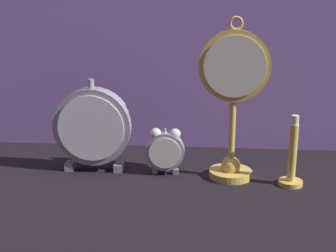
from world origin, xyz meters
TOP-DOWN VIEW (x-y plane):
  - ground_plane at (0.00, 0.00)m, footprint 4.00×4.00m
  - fabric_backdrop_drape at (0.00, 0.33)m, footprint 1.54×0.01m
  - pocket_watch_on_stand at (0.14, 0.11)m, footprint 0.15×0.10m
  - alarm_clock_twin_bell at (-0.01, 0.12)m, footprint 0.09×0.03m
  - mantel_clock_silver at (-0.18, 0.13)m, footprint 0.18×0.04m
  - brass_candlestick at (0.26, 0.08)m, footprint 0.05×0.05m

SIDE VIEW (x-z plane):
  - ground_plane at x=0.00m, z-range 0.00..0.00m
  - brass_candlestick at x=0.26m, z-range -0.03..0.13m
  - alarm_clock_twin_bell at x=-0.01m, z-range 0.01..0.11m
  - mantel_clock_silver at x=-0.18m, z-range 0.00..0.21m
  - pocket_watch_on_stand at x=0.14m, z-range 0.00..0.35m
  - fabric_backdrop_drape at x=0.00m, z-range 0.00..0.58m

